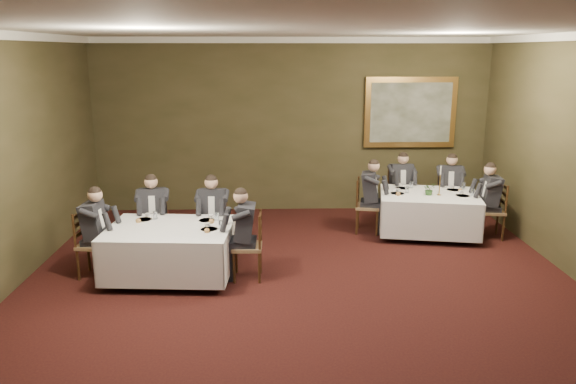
{
  "coord_description": "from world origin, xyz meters",
  "views": [
    {
      "loc": [
        -0.38,
        -6.37,
        3.25
      ],
      "look_at": [
        -0.15,
        1.9,
        1.15
      ],
      "focal_mm": 35.0,
      "sensor_mm": 36.0,
      "label": 1
    }
  ],
  "objects_px": {
    "diner_main_backright": "(449,196)",
    "chair_main_backleft": "(399,205)",
    "table_second": "(170,248)",
    "diner_main_endleft": "(368,205)",
    "diner_main_backleft": "(400,194)",
    "chair_sec_backright": "(214,238)",
    "centerpiece": "(429,188)",
    "diner_sec_backleft": "(154,225)",
    "candlestick": "(440,184)",
    "chair_main_endright": "(491,222)",
    "chair_main_endleft": "(367,217)",
    "diner_main_endright": "(491,210)",
    "chair_sec_backleft": "(155,238)",
    "chair_main_backright": "(448,207)",
    "diner_sec_endright": "(247,245)",
    "diner_sec_backright": "(213,225)",
    "table_main": "(428,211)",
    "painting": "(410,112)",
    "chair_sec_endleft": "(94,258)",
    "diner_sec_endleft": "(94,243)",
    "chair_sec_endright": "(248,260)"
  },
  "relations": [
    {
      "from": "candlestick",
      "to": "painting",
      "type": "distance_m",
      "value": 2.1
    },
    {
      "from": "diner_sec_backleft",
      "to": "centerpiece",
      "type": "distance_m",
      "value": 4.77
    },
    {
      "from": "diner_sec_endright",
      "to": "chair_sec_backleft",
      "type": "bearing_deg",
      "value": 57.63
    },
    {
      "from": "table_main",
      "to": "diner_sec_endright",
      "type": "xyz_separation_m",
      "value": [
        -3.17,
        -1.91,
        0.06
      ]
    },
    {
      "from": "diner_main_endleft",
      "to": "chair_sec_endleft",
      "type": "distance_m",
      "value": 4.78
    },
    {
      "from": "chair_sec_backleft",
      "to": "candlestick",
      "type": "height_order",
      "value": "candlestick"
    },
    {
      "from": "chair_main_endleft",
      "to": "diner_sec_backright",
      "type": "relative_size",
      "value": 0.74
    },
    {
      "from": "diner_sec_endleft",
      "to": "chair_sec_endleft",
      "type": "bearing_deg",
      "value": -90.0
    },
    {
      "from": "chair_main_backright",
      "to": "chair_sec_endleft",
      "type": "bearing_deg",
      "value": 32.48
    },
    {
      "from": "chair_sec_endleft",
      "to": "centerpiece",
      "type": "bearing_deg",
      "value": 112.48
    },
    {
      "from": "table_second",
      "to": "diner_main_endleft",
      "type": "bearing_deg",
      "value": 32.04
    },
    {
      "from": "chair_main_backright",
      "to": "diner_main_backright",
      "type": "height_order",
      "value": "diner_main_backright"
    },
    {
      "from": "chair_main_endright",
      "to": "centerpiece",
      "type": "distance_m",
      "value": 1.26
    },
    {
      "from": "diner_main_endright",
      "to": "chair_sec_backright",
      "type": "bearing_deg",
      "value": 105.1
    },
    {
      "from": "table_main",
      "to": "painting",
      "type": "xyz_separation_m",
      "value": [
        0.0,
        1.71,
        1.58
      ]
    },
    {
      "from": "chair_sec_backleft",
      "to": "chair_sec_endright",
      "type": "bearing_deg",
      "value": 140.68
    },
    {
      "from": "diner_sec_endright",
      "to": "diner_sec_endleft",
      "type": "height_order",
      "value": "same"
    },
    {
      "from": "chair_sec_backright",
      "to": "centerpiece",
      "type": "relative_size",
      "value": 4.32
    },
    {
      "from": "chair_sec_backleft",
      "to": "chair_main_backright",
      "type": "bearing_deg",
      "value": -168.52
    },
    {
      "from": "diner_main_backleft",
      "to": "candlestick",
      "type": "relative_size",
      "value": 2.49
    },
    {
      "from": "diner_sec_backleft",
      "to": "candlestick",
      "type": "distance_m",
      "value": 4.94
    },
    {
      "from": "centerpiece",
      "to": "diner_sec_backleft",
      "type": "bearing_deg",
      "value": -170.16
    },
    {
      "from": "diner_main_backleft",
      "to": "chair_sec_endleft",
      "type": "height_order",
      "value": "diner_main_backleft"
    },
    {
      "from": "chair_main_backleft",
      "to": "diner_main_endright",
      "type": "distance_m",
      "value": 1.8
    },
    {
      "from": "table_main",
      "to": "diner_sec_endleft",
      "type": "xyz_separation_m",
      "value": [
        -5.42,
        -1.76,
        0.06
      ]
    },
    {
      "from": "chair_main_endright",
      "to": "chair_sec_endleft",
      "type": "height_order",
      "value": "same"
    },
    {
      "from": "centerpiece",
      "to": "diner_main_backright",
      "type": "bearing_deg",
      "value": 53.4
    },
    {
      "from": "diner_main_endleft",
      "to": "diner_main_backright",
      "type": "bearing_deg",
      "value": 121.56
    },
    {
      "from": "chair_main_endright",
      "to": "diner_main_backleft",
      "type": "bearing_deg",
      "value": 56.88
    },
    {
      "from": "chair_sec_backleft",
      "to": "diner_main_endright",
      "type": "bearing_deg",
      "value": -179.11
    },
    {
      "from": "diner_main_endleft",
      "to": "centerpiece",
      "type": "xyz_separation_m",
      "value": [
        1.03,
        -0.27,
        0.37
      ]
    },
    {
      "from": "diner_main_backright",
      "to": "candlestick",
      "type": "distance_m",
      "value": 1.09
    },
    {
      "from": "chair_main_backright",
      "to": "candlestick",
      "type": "height_order",
      "value": "candlestick"
    },
    {
      "from": "table_second",
      "to": "chair_main_endleft",
      "type": "xyz_separation_m",
      "value": [
        3.22,
        2.02,
        -0.17
      ]
    },
    {
      "from": "diner_main_backleft",
      "to": "table_second",
      "type": "bearing_deg",
      "value": 30.08
    },
    {
      "from": "diner_sec_endleft",
      "to": "candlestick",
      "type": "height_order",
      "value": "diner_sec_endleft"
    },
    {
      "from": "diner_main_backleft",
      "to": "chair_sec_backright",
      "type": "distance_m",
      "value": 3.94
    },
    {
      "from": "chair_main_endright",
      "to": "chair_sec_backright",
      "type": "bearing_deg",
      "value": 105.06
    },
    {
      "from": "diner_main_backleft",
      "to": "centerpiece",
      "type": "xyz_separation_m",
      "value": [
        0.27,
        -1.02,
        0.37
      ]
    },
    {
      "from": "chair_main_endright",
      "to": "chair_sec_backright",
      "type": "distance_m",
      "value": 4.89
    },
    {
      "from": "table_main",
      "to": "chair_main_endright",
      "type": "bearing_deg",
      "value": -9.91
    },
    {
      "from": "chair_main_backleft",
      "to": "candlestick",
      "type": "xyz_separation_m",
      "value": [
        0.45,
        -1.05,
        0.68
      ]
    },
    {
      "from": "chair_sec_endleft",
      "to": "candlestick",
      "type": "bearing_deg",
      "value": 111.8
    },
    {
      "from": "chair_main_backleft",
      "to": "diner_sec_endright",
      "type": "relative_size",
      "value": 0.74
    },
    {
      "from": "diner_sec_endright",
      "to": "painting",
      "type": "relative_size",
      "value": 0.73
    },
    {
      "from": "chair_main_endleft",
      "to": "chair_sec_backright",
      "type": "xyz_separation_m",
      "value": [
        -2.68,
        -1.13,
        0.0
      ]
    },
    {
      "from": "painting",
      "to": "diner_main_backleft",
      "type": "bearing_deg",
      "value": -111.69
    },
    {
      "from": "diner_main_backright",
      "to": "chair_main_backleft",
      "type": "bearing_deg",
      "value": -1.08
    },
    {
      "from": "chair_main_endright",
      "to": "diner_sec_backleft",
      "type": "relative_size",
      "value": 0.74
    },
    {
      "from": "chair_main_backleft",
      "to": "diner_sec_backright",
      "type": "distance_m",
      "value": 3.95
    }
  ]
}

